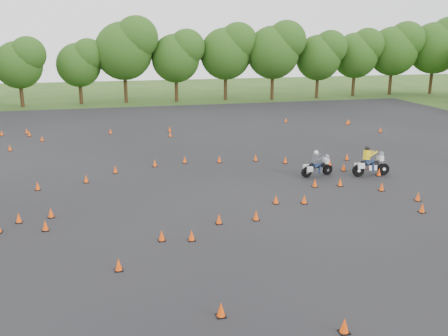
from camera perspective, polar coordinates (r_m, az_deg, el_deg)
name	(u,v)px	position (r m, az deg, el deg)	size (l,w,h in m)	color
ground	(244,214)	(23.97, 2.26, -5.22)	(140.00, 140.00, 0.00)	#2D5119
asphalt_pad	(216,179)	(29.49, -0.91, -1.25)	(62.00, 62.00, 0.00)	black
treeline	(186,66)	(57.73, -4.34, 11.56)	(86.91, 32.35, 10.92)	#264B15
traffic_cones	(217,177)	(29.05, -0.86, -1.04)	(36.34, 33.49, 0.45)	#FF4D0A
rider_grey	(317,163)	(30.36, 10.60, 0.57)	(2.11, 0.65, 1.63)	#45494E
rider_yellow	(372,161)	(31.15, 16.57, 0.74)	(2.34, 0.72, 1.81)	yellow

